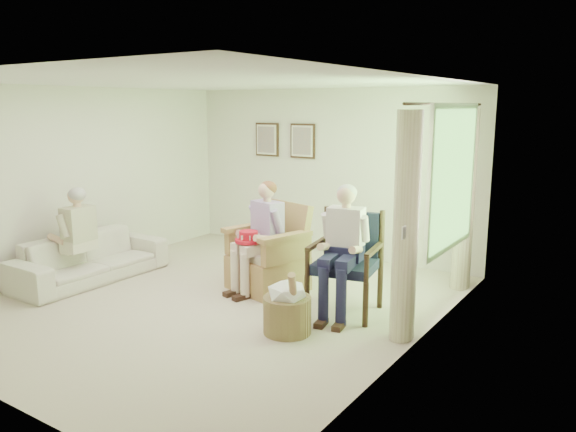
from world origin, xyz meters
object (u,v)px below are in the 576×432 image
Objects in this scene: wicker_armchair at (269,262)px; red_hat at (249,238)px; sofa at (90,258)px; person_sofa at (74,231)px; person_wicker at (262,229)px; wood_armchair at (349,258)px; hatbox at (287,307)px; person_dark at (342,240)px.

red_hat is at bearing -86.07° from wicker_armchair.
sofa is 1.65× the size of person_sofa.
person_sofa reaches higher than sofa.
person_wicker reaches higher than person_sofa.
person_wicker reaches higher than wood_armchair.
hatbox is at bearing -90.59° from sofa.
person_dark reaches higher than wood_armchair.
hatbox is at bearing -116.21° from person_dark.
hatbox is at bearing -31.69° from wicker_armchair.
person_wicker is at bearing -74.45° from wicker_armchair.
wood_armchair is at bearing -75.18° from sofa.
sofa is at bearing 179.41° from hatbox.
wood_armchair is 0.82× the size of person_wicker.
wood_armchair is 0.54× the size of sofa.
person_sofa is (-2.23, -1.14, -0.09)m from person_wicker.
wood_armchair reaches higher than wicker_armchair.
person_sofa is 3.76× the size of red_hat.
red_hat reaches higher than sofa.
red_hat is at bearing -94.26° from person_wicker.
wicker_armchair is 1.49m from hatbox.
wood_armchair is 1.03m from hatbox.
hatbox is at bearing 88.07° from person_sofa.
sofa is at bearing -142.13° from person_wicker.
hatbox is (1.01, -0.95, -0.53)m from person_wicker.
person_sofa is at bearing 180.00° from sofa.
wicker_armchair is 0.87× the size of person_sofa.
person_wicker is (-0.00, -0.15, 0.46)m from wicker_armchair.
person_wicker is 4.09× the size of red_hat.
wicker_armchair is at bearing 105.55° from person_wicker.
red_hat is at bearing 145.08° from hatbox.
person_sofa reaches higher than hatbox.
person_wicker is 0.95× the size of person_dark.
wood_armchair reaches higher than sofa.
wood_armchair is 1.32m from red_hat.
sofa is (-2.23, -1.06, -0.04)m from wicker_armchair.
wood_armchair is at bearing 102.94° from person_sofa.
wood_armchair is 0.89× the size of person_sofa.
red_hat reaches higher than hatbox.
person_wicker is at bearing 161.08° from person_dark.
sofa is at bearing 174.76° from person_sofa.
person_wicker is at bearing 169.67° from wood_armchair.
red_hat is at bearing 170.02° from person_dark.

